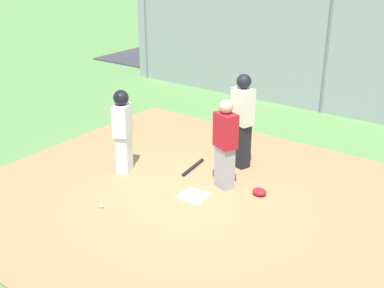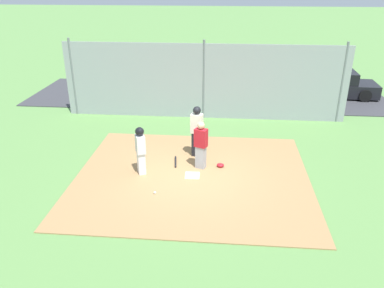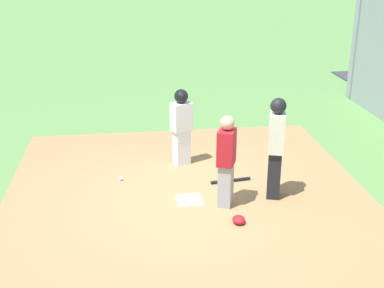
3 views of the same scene
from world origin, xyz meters
TOP-DOWN VIEW (x-y plane):
  - ground_plane at (0.00, 0.00)m, footprint 140.00×140.00m
  - dirt_infield at (0.00, 0.00)m, footprint 7.20×6.40m
  - home_plate at (0.00, 0.00)m, footprint 0.46×0.46m
  - catcher at (-0.22, -0.59)m, footprint 0.45×0.39m
  - umpire at (-0.02, -1.47)m, footprint 0.44×0.36m
  - runner at (1.60, -0.05)m, footprint 0.39×0.45m
  - baseball_bat at (0.64, -0.86)m, footprint 0.16×0.77m
  - catcher_mask at (-0.86, -0.68)m, footprint 0.24×0.20m
  - baseball at (0.97, 1.16)m, footprint 0.07×0.07m
  - backstop_fence at (0.00, -5.43)m, footprint 12.00×0.10m
  - parking_lot at (0.00, -8.78)m, footprint 18.00×5.20m
  - parked_car_red at (0.53, -8.60)m, footprint 4.36×2.22m

SIDE VIEW (x-z plane):
  - ground_plane at x=0.00m, z-range 0.00..0.00m
  - dirt_infield at x=0.00m, z-range 0.00..0.03m
  - parking_lot at x=0.00m, z-range 0.00..0.04m
  - home_plate at x=0.00m, z-range 0.03..0.05m
  - baseball_bat at x=0.64m, z-range 0.03..0.09m
  - baseball at x=0.97m, z-range 0.03..0.10m
  - catcher_mask at x=-0.86m, z-range 0.03..0.15m
  - parked_car_red at x=0.53m, z-range -0.03..1.25m
  - catcher at x=-0.22m, z-range 0.06..1.63m
  - runner at x=1.60m, z-range 0.12..1.67m
  - umpire at x=-0.02m, z-range 0.08..1.86m
  - backstop_fence at x=0.00m, z-range -0.07..3.28m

